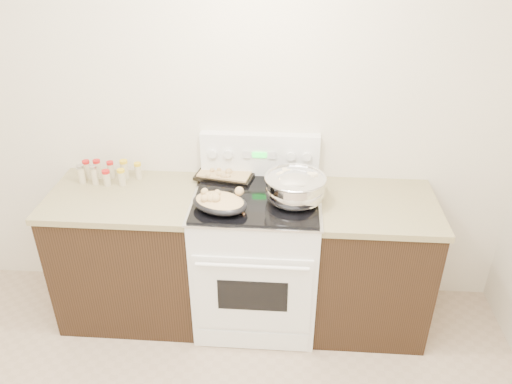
{
  "coord_description": "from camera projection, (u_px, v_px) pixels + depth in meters",
  "views": [
    {
      "loc": [
        0.53,
        -1.18,
        2.46
      ],
      "look_at": [
        0.35,
        1.37,
        1.0
      ],
      "focal_mm": 35.0,
      "sensor_mm": 36.0,
      "label": 1
    }
  ],
  "objects": [
    {
      "name": "mixing_bowl",
      "position": [
        295.0,
        189.0,
        2.92
      ],
      "size": [
        0.47,
        0.47,
        0.21
      ],
      "color": "silver",
      "rests_on": "kitchen_range"
    },
    {
      "name": "baking_sheet",
      "position": [
        226.0,
        173.0,
        3.24
      ],
      "size": [
        0.41,
        0.32,
        0.06
      ],
      "color": "black",
      "rests_on": "kitchen_range"
    },
    {
      "name": "wooden_spoon",
      "position": [
        222.0,
        209.0,
        2.87
      ],
      "size": [
        0.19,
        0.21,
        0.04
      ],
      "color": "tan",
      "rests_on": "kitchen_range"
    },
    {
      "name": "counter_right",
      "position": [
        369.0,
        264.0,
        3.22
      ],
      "size": [
        0.73,
        0.67,
        0.92
      ],
      "color": "black",
      "rests_on": "ground"
    },
    {
      "name": "room_shell",
      "position": [
        100.0,
        211.0,
        1.43
      ],
      "size": [
        4.1,
        3.6,
        2.75
      ],
      "color": "silver",
      "rests_on": "ground"
    },
    {
      "name": "roasting_pan",
      "position": [
        220.0,
        202.0,
        2.86
      ],
      "size": [
        0.39,
        0.33,
        0.12
      ],
      "color": "black",
      "rests_on": "kitchen_range"
    },
    {
      "name": "kitchen_range",
      "position": [
        257.0,
        256.0,
        3.24
      ],
      "size": [
        0.78,
        0.73,
        1.22
      ],
      "color": "white",
      "rests_on": "ground"
    },
    {
      "name": "spice_jars",
      "position": [
        106.0,
        172.0,
        3.2
      ],
      "size": [
        0.39,
        0.15,
        0.13
      ],
      "color": "#BFB28C",
      "rests_on": "counter_left"
    },
    {
      "name": "counter_left",
      "position": [
        132.0,
        253.0,
        3.31
      ],
      "size": [
        0.93,
        0.67,
        0.92
      ],
      "color": "black",
      "rests_on": "ground"
    },
    {
      "name": "blue_ladle",
      "position": [
        313.0,
        198.0,
        2.93
      ],
      "size": [
        0.14,
        0.27,
        0.1
      ],
      "color": "#9CCAE8",
      "rests_on": "kitchen_range"
    }
  ]
}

